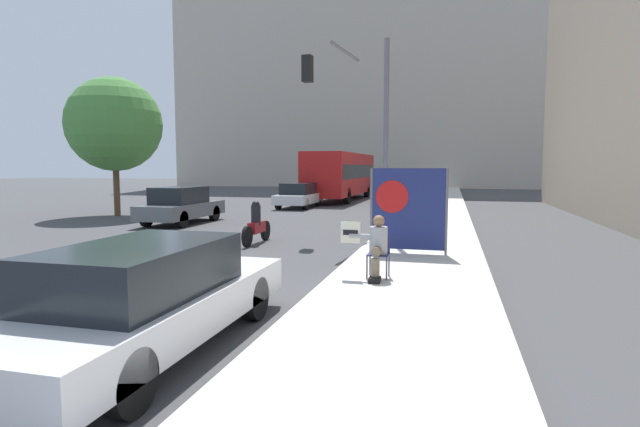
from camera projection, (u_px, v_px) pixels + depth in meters
ground_plane at (162, 321)px, 7.31m from camera, size 160.00×160.00×0.00m
sidewalk_curb at (432, 219)px, 20.91m from camera, size 3.07×90.00×0.15m
building_backdrop_far at (401, 36)px, 57.78m from camera, size 52.00×12.00×34.81m
seated_protester at (377, 245)px, 9.42m from camera, size 0.92×0.77×1.20m
protest_banner at (408, 209)px, 12.10m from camera, size 1.87×0.06×2.08m
traffic_light_pole at (356, 106)px, 15.50m from camera, size 2.83×2.59×5.97m
parked_car_curbside at (147, 297)px, 6.02m from camera, size 1.71×4.79×1.35m
car_on_road_nearest at (181, 205)px, 19.83m from camera, size 1.71×4.25×1.47m
car_on_road_midblock at (299, 195)px, 27.57m from camera, size 1.73×4.23×1.38m
city_bus_on_road at (342, 173)px, 34.05m from camera, size 2.58×11.84×3.16m
motorcycle_on_road at (256, 225)px, 14.68m from camera, size 0.28×2.04×1.27m
street_tree_near_curb at (114, 125)px, 22.88m from camera, size 4.29×4.29×6.35m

